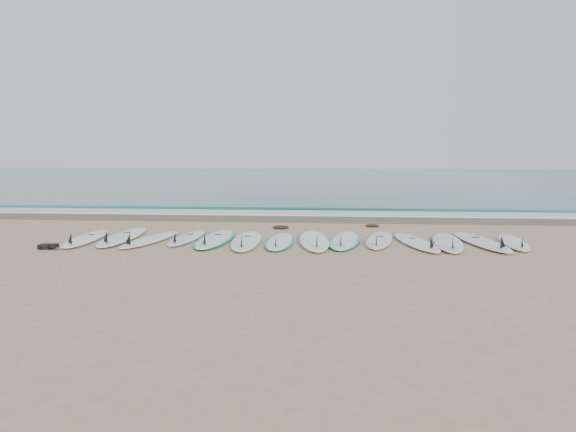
# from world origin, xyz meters

# --- Properties ---
(ground) EXTENTS (120.00, 120.00, 0.00)m
(ground) POSITION_xyz_m (0.00, 0.00, 0.00)
(ground) COLOR tan
(ocean) EXTENTS (120.00, 55.00, 0.03)m
(ocean) POSITION_xyz_m (0.00, 32.50, 0.01)
(ocean) COLOR #19645F
(ocean) RESTS_ON ground
(wet_sand_band) EXTENTS (120.00, 1.80, 0.01)m
(wet_sand_band) POSITION_xyz_m (0.00, 4.10, 0.01)
(wet_sand_band) COLOR brown
(wet_sand_band) RESTS_ON ground
(foam_band) EXTENTS (120.00, 1.40, 0.04)m
(foam_band) POSITION_xyz_m (0.00, 5.50, 0.02)
(foam_band) COLOR silver
(foam_band) RESTS_ON ground
(wave_crest) EXTENTS (120.00, 1.00, 0.10)m
(wave_crest) POSITION_xyz_m (0.00, 7.00, 0.05)
(wave_crest) COLOR #19645F
(wave_crest) RESTS_ON ground
(surfboard_0) EXTENTS (0.85, 2.64, 0.33)m
(surfboard_0) POSITION_xyz_m (-4.41, -0.26, 0.06)
(surfboard_0) COLOR white
(surfboard_0) RESTS_ON ground
(surfboard_1) EXTENTS (0.85, 2.94, 0.37)m
(surfboard_1) POSITION_xyz_m (-3.73, -0.01, 0.06)
(surfboard_1) COLOR white
(surfboard_1) RESTS_ON ground
(surfboard_2) EXTENTS (0.84, 2.53, 0.32)m
(surfboard_2) POSITION_xyz_m (-3.04, -0.26, 0.05)
(surfboard_2) COLOR white
(surfboard_2) RESTS_ON ground
(surfboard_3) EXTENTS (0.50, 2.32, 0.30)m
(surfboard_3) POSITION_xyz_m (-2.34, 0.05, 0.05)
(surfboard_3) COLOR silver
(surfboard_3) RESTS_ON ground
(surfboard_4) EXTENTS (0.73, 2.79, 0.35)m
(surfboard_4) POSITION_xyz_m (-1.71, -0.04, 0.05)
(surfboard_4) COLOR white
(surfboard_4) RESTS_ON ground
(surfboard_5) EXTENTS (0.80, 2.81, 0.36)m
(surfboard_5) POSITION_xyz_m (-1.01, -0.26, 0.06)
(surfboard_5) COLOR white
(surfboard_5) RESTS_ON ground
(surfboard_6) EXTENTS (0.61, 2.36, 0.30)m
(surfboard_6) POSITION_xyz_m (-0.33, -0.21, 0.04)
(surfboard_6) COLOR white
(surfboard_6) RESTS_ON ground
(surfboard_7) EXTENTS (0.87, 2.91, 0.37)m
(surfboard_7) POSITION_xyz_m (0.37, -0.13, 0.06)
(surfboard_7) COLOR white
(surfboard_7) RESTS_ON ground
(surfboard_8) EXTENTS (0.84, 2.65, 0.33)m
(surfboard_8) POSITION_xyz_m (0.98, 0.04, 0.05)
(surfboard_8) COLOR white
(surfboard_8) RESTS_ON ground
(surfboard_9) EXTENTS (0.83, 2.52, 0.32)m
(surfboard_9) POSITION_xyz_m (1.70, 0.12, 0.05)
(surfboard_9) COLOR white
(surfboard_9) RESTS_ON ground
(surfboard_10) EXTENTS (0.97, 2.63, 0.33)m
(surfboard_10) POSITION_xyz_m (2.42, -0.13, 0.06)
(surfboard_10) COLOR white
(surfboard_10) RESTS_ON ground
(surfboard_11) EXTENTS (0.80, 2.72, 0.34)m
(surfboard_11) POSITION_xyz_m (3.04, -0.09, 0.06)
(surfboard_11) COLOR white
(surfboard_11) RESTS_ON ground
(surfboard_12) EXTENTS (0.94, 2.80, 0.35)m
(surfboard_12) POSITION_xyz_m (3.74, 0.03, 0.06)
(surfboard_12) COLOR white
(surfboard_12) RESTS_ON ground
(surfboard_13) EXTENTS (0.74, 2.35, 0.30)m
(surfboard_13) POSITION_xyz_m (4.38, 0.09, 0.05)
(surfboard_13) COLOR white
(surfboard_13) RESTS_ON ground
(seaweed_near) EXTENTS (0.41, 0.32, 0.08)m
(seaweed_near) POSITION_xyz_m (-0.55, 2.03, 0.04)
(seaweed_near) COLOR black
(seaweed_near) RESTS_ON ground
(seaweed_far) EXTENTS (0.36, 0.28, 0.07)m
(seaweed_far) POSITION_xyz_m (1.69, 2.59, 0.04)
(seaweed_far) COLOR black
(seaweed_far) RESTS_ON ground
(leash_coil) EXTENTS (0.46, 0.36, 0.11)m
(leash_coil) POSITION_xyz_m (-4.68, -1.28, 0.05)
(leash_coil) COLOR black
(leash_coil) RESTS_ON ground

